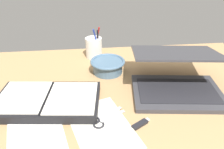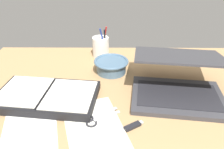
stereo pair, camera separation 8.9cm
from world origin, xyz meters
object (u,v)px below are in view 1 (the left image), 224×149
object	(u,v)px
pen_cup	(94,48)
laptop	(177,78)
planner	(48,101)
scissors	(100,120)
bowl	(108,66)

from	to	relation	value
pen_cup	laptop	bearing A→B (deg)	-47.37
planner	scissors	bearing A→B (deg)	-24.56
laptop	planner	xyz separation A→B (cm)	(-51.43, -4.48, -3.82)
laptop	planner	world-z (taller)	laptop
bowl	scissors	size ratio (longest dim) A/B	1.24
laptop	scissors	bearing A→B (deg)	-146.52
bowl	planner	bearing A→B (deg)	-137.92
bowl	scissors	distance (cm)	34.49
scissors	pen_cup	bearing A→B (deg)	59.00
bowl	pen_cup	size ratio (longest dim) A/B	0.98
pen_cup	planner	size ratio (longest dim) A/B	0.41
pen_cup	scissors	bearing A→B (deg)	-89.83
bowl	pen_cup	distance (cm)	18.33
laptop	bowl	bearing A→B (deg)	153.20
pen_cup	planner	distance (cm)	44.17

